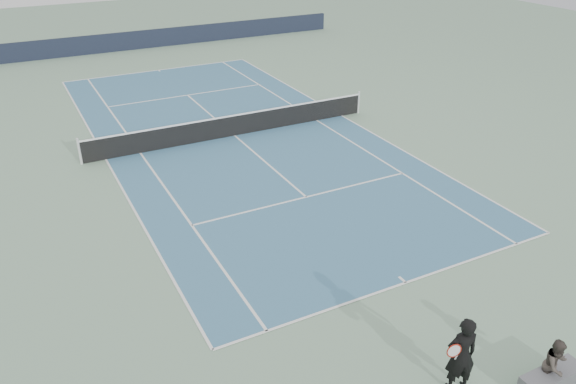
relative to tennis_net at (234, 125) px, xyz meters
name	(u,v)px	position (x,y,z in m)	size (l,w,h in m)	color
ground	(235,136)	(0.00, 0.00, -0.50)	(80.00, 80.00, 0.00)	gray
court_surface	(235,136)	(0.00, 0.00, -0.50)	(10.97, 23.77, 0.01)	#3B6B8B
tennis_net	(234,125)	(0.00, 0.00, 0.00)	(12.90, 0.10, 1.07)	silver
windscreen_far	(133,41)	(0.00, 17.88, 0.10)	(30.00, 0.25, 1.20)	black
tennis_player	(461,355)	(-1.34, -15.26, 0.41)	(0.85, 0.66, 1.83)	black
spectator_bench	(553,372)	(0.37, -16.19, -0.05)	(1.50, 0.56, 1.29)	#5B5C61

